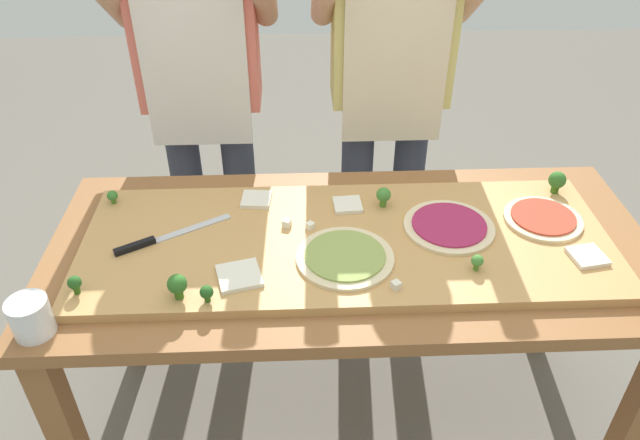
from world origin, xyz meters
name	(u,v)px	position (x,y,z in m)	size (l,w,h in m)	color
ground_plane	(345,418)	(0.00, 0.00, 0.00)	(8.00, 8.00, 0.00)	#6B665B
prep_table	(350,273)	(0.00, 0.00, 0.67)	(1.66, 0.75, 0.78)	brown
cutting_board	(347,242)	(-0.01, -0.01, 0.79)	(1.43, 0.53, 0.03)	tan
chefs_knife	(158,239)	(-0.52, 0.00, 0.81)	(0.30, 0.18, 0.02)	#B7BABF
pizza_whole_pesto_green	(345,257)	(-0.03, -0.10, 0.81)	(0.25, 0.25, 0.02)	beige
pizza_whole_beet_magenta	(449,226)	(0.27, 0.02, 0.81)	(0.25, 0.25, 0.02)	beige
pizza_whole_tomato_red	(543,218)	(0.54, 0.05, 0.81)	(0.22, 0.22, 0.02)	beige
pizza_slice_far_right	(256,199)	(-0.27, 0.18, 0.81)	(0.08, 0.08, 0.01)	silver
pizza_slice_near_left	(349,205)	(0.00, 0.14, 0.81)	(0.08, 0.08, 0.01)	silver
pizza_slice_center	(239,276)	(-0.29, -0.16, 0.81)	(0.10, 0.10, 0.01)	silver
pizza_slice_far_left	(587,256)	(0.60, -0.12, 0.81)	(0.08, 0.08, 0.01)	silver
broccoli_floret_center_left	(557,181)	(0.63, 0.19, 0.85)	(0.05, 0.05, 0.07)	#366618
broccoli_floret_back_right	(384,195)	(0.10, 0.14, 0.84)	(0.04, 0.04, 0.06)	#487A23
broccoli_floret_center_right	(75,283)	(-0.68, -0.20, 0.84)	(0.03, 0.03, 0.05)	#2C5915
broccoli_floret_front_left	(207,293)	(-0.36, -0.24, 0.83)	(0.03, 0.03, 0.04)	#2C5915
broccoli_floret_front_mid	(177,285)	(-0.43, -0.22, 0.85)	(0.05, 0.05, 0.07)	#366618
broccoli_floret_back_mid	(477,261)	(0.30, -0.15, 0.83)	(0.03, 0.03, 0.05)	#487A23
broccoli_floret_back_left	(112,196)	(-0.68, 0.19, 0.83)	(0.03, 0.03, 0.04)	#3F7220
cheese_crumble_a	(287,223)	(-0.18, 0.05, 0.82)	(0.02, 0.02, 0.02)	white
cheese_crumble_b	(396,285)	(0.09, -0.21, 0.82)	(0.02, 0.02, 0.02)	silver
cheese_crumble_c	(310,226)	(-0.11, 0.04, 0.81)	(0.02, 0.02, 0.02)	white
flour_cup	(32,319)	(-0.75, -0.30, 0.82)	(0.09, 0.09, 0.09)	white
cook_left	(201,76)	(-0.46, 0.66, 1.00)	(0.54, 0.39, 1.67)	#333847
cook_right	(390,72)	(0.18, 0.66, 1.00)	(0.54, 0.39, 1.67)	#333847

